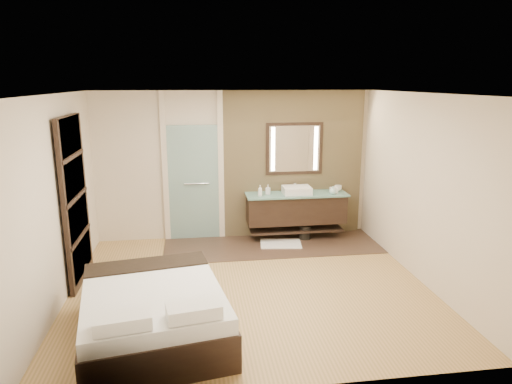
{
  "coord_description": "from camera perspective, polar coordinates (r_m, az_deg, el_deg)",
  "views": [
    {
      "loc": [
        -0.76,
        -5.96,
        2.86
      ],
      "look_at": [
        0.17,
        0.6,
        1.24
      ],
      "focal_mm": 32.0,
      "sensor_mm": 36.0,
      "label": 1
    }
  ],
  "objects": [
    {
      "name": "bed",
      "position": [
        5.46,
        -12.69,
        -14.5
      ],
      "size": [
        1.84,
        2.15,
        0.74
      ],
      "rotation": [
        0.0,
        0.0,
        0.17
      ],
      "color": "black",
      "rests_on": "floor"
    },
    {
      "name": "tile_strip",
      "position": [
        8.19,
        2.01,
        -6.66
      ],
      "size": [
        3.8,
        1.3,
        0.01
      ],
      "primitive_type": "cube",
      "color": "#3D2D21",
      "rests_on": "floor"
    },
    {
      "name": "stone_wall",
      "position": [
        8.51,
        4.7,
        3.47
      ],
      "size": [
        2.6,
        0.08,
        2.7
      ],
      "primitive_type": "cube",
      "color": "tan",
      "rests_on": "floor"
    },
    {
      "name": "waste_bin",
      "position": [
        8.52,
        6.11,
        -5.02
      ],
      "size": [
        0.28,
        0.28,
        0.27
      ],
      "primitive_type": "cylinder",
      "rotation": [
        0.0,
        0.0,
        -0.35
      ],
      "color": "black",
      "rests_on": "floor"
    },
    {
      "name": "soap_bottle_b",
      "position": [
        8.23,
        1.51,
        0.32
      ],
      "size": [
        0.1,
        0.1,
        0.17
      ],
      "primitive_type": "imported",
      "rotation": [
        0.0,
        0.0,
        -0.36
      ],
      "color": "#B2B2B2",
      "rests_on": "vanity"
    },
    {
      "name": "bath_mat",
      "position": [
        8.24,
        3.11,
        -6.47
      ],
      "size": [
        0.78,
        0.59,
        0.02
      ],
      "primitive_type": "cube",
      "rotation": [
        0.0,
        0.0,
        -0.13
      ],
      "color": "white",
      "rests_on": "floor"
    },
    {
      "name": "soap_bottle_c",
      "position": [
        8.36,
        9.58,
        0.23
      ],
      "size": [
        0.14,
        0.14,
        0.14
      ],
      "primitive_type": "imported",
      "rotation": [
        0.0,
        0.0,
        0.39
      ],
      "color": "#ADDAD5",
      "rests_on": "vanity"
    },
    {
      "name": "soap_bottle_a",
      "position": [
        8.09,
        0.52,
        0.17
      ],
      "size": [
        0.08,
        0.09,
        0.2
      ],
      "primitive_type": "imported",
      "rotation": [
        0.0,
        0.0,
        -0.11
      ],
      "color": "white",
      "rests_on": "vanity"
    },
    {
      "name": "vanity",
      "position": [
        8.41,
        5.03,
        -2.05
      ],
      "size": [
        1.85,
        0.55,
        0.88
      ],
      "color": "black",
      "rests_on": "stone_wall"
    },
    {
      "name": "shoji_partition",
      "position": [
        6.97,
        -21.65,
        -0.96
      ],
      "size": [
        0.06,
        1.2,
        2.4
      ],
      "color": "black",
      "rests_on": "floor"
    },
    {
      "name": "cup",
      "position": [
        8.6,
        10.2,
        0.47
      ],
      "size": [
        0.16,
        0.16,
        0.11
      ],
      "primitive_type": "imported",
      "rotation": [
        0.0,
        0.0,
        -0.19
      ],
      "color": "silver",
      "rests_on": "vanity"
    },
    {
      "name": "floor",
      "position": [
        6.66,
        -0.74,
        -11.73
      ],
      "size": [
        5.0,
        5.0,
        0.0
      ],
      "primitive_type": "plane",
      "color": "olive",
      "rests_on": "ground"
    },
    {
      "name": "mirror_unit",
      "position": [
        8.41,
        4.82,
        5.42
      ],
      "size": [
        1.06,
        0.04,
        0.96
      ],
      "color": "black",
      "rests_on": "stone_wall"
    },
    {
      "name": "tissue_box",
      "position": [
        8.45,
        9.71,
        0.22
      ],
      "size": [
        0.13,
        0.13,
        0.1
      ],
      "primitive_type": "cube",
      "rotation": [
        0.0,
        0.0,
        0.09
      ],
      "color": "silver",
      "rests_on": "vanity"
    },
    {
      "name": "frosted_door",
      "position": [
        8.34,
        -7.82,
        1.73
      ],
      "size": [
        1.1,
        0.12,
        2.7
      ],
      "color": "#BBECE6",
      "rests_on": "floor"
    }
  ]
}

